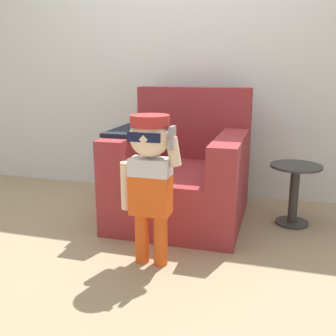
% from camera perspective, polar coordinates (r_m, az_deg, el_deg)
% --- Properties ---
extents(ground_plane, '(10.00, 10.00, 0.00)m').
position_cam_1_polar(ground_plane, '(3.03, -2.17, -7.94)').
color(ground_plane, '#998466').
extents(wall_back, '(10.00, 0.05, 2.60)m').
position_cam_1_polar(wall_back, '(3.66, 2.12, 16.70)').
color(wall_back, silver).
rests_on(wall_back, ground_plane).
extents(armchair, '(0.96, 1.02, 0.99)m').
position_cam_1_polar(armchair, '(3.06, 2.12, -0.97)').
color(armchair, maroon).
rests_on(armchair, ground_plane).
extents(person_child, '(0.37, 0.27, 0.89)m').
position_cam_1_polar(person_child, '(2.24, -2.62, 0.12)').
color(person_child, '#E05119').
rests_on(person_child, ground_plane).
extents(side_table, '(0.37, 0.37, 0.46)m').
position_cam_1_polar(side_table, '(3.06, 17.87, -2.87)').
color(side_table, '#333333').
rests_on(side_table, ground_plane).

